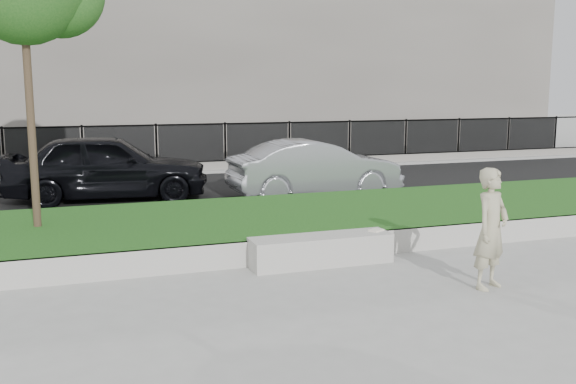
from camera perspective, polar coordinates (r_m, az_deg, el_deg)
name	(u,v)px	position (r m, az deg, el deg)	size (l,w,h in m)	color
ground	(316,281)	(9.26, 2.49, -7.93)	(90.00, 90.00, 0.00)	gray
grass_bank	(257,225)	(11.95, -2.82, -2.97)	(34.00, 4.00, 0.40)	black
grass_kerb	(292,250)	(10.14, 0.33, -5.21)	(34.00, 0.08, 0.40)	#A5A39B
street	(198,190)	(17.25, -7.98, 0.15)	(34.00, 7.00, 0.04)	black
far_pavement	(172,169)	(21.63, -10.32, 2.06)	(34.00, 3.00, 0.12)	gray
iron_fence	(176,157)	(20.59, -9.92, 3.06)	(32.00, 0.30, 1.50)	slate
building_facade	(142,33)	(28.49, -12.88, 13.65)	(34.00, 10.00, 10.00)	#5E5752
stone_bench	(321,250)	(10.05, 2.96, -5.17)	(2.25, 0.56, 0.46)	#A5A39B
man	(491,229)	(9.18, 17.63, -3.13)	(0.61, 0.40, 1.67)	tan
book	(376,230)	(10.39, 7.83, -3.38)	(0.23, 0.17, 0.03)	white
car_dark	(107,166)	(16.04, -15.79, 2.21)	(1.92, 4.77, 1.63)	black
car_silver	(315,168)	(15.98, 2.41, 2.13)	(1.48, 4.26, 1.40)	gray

